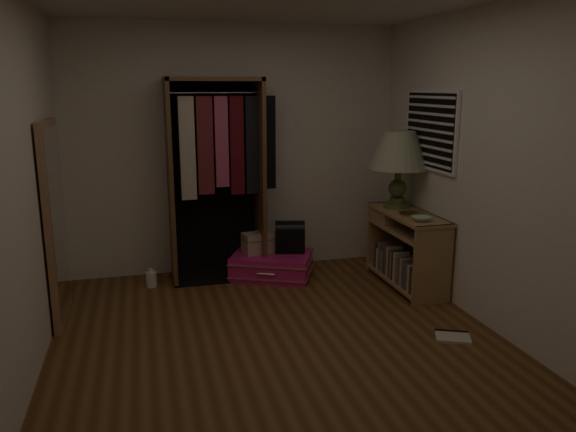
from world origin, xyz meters
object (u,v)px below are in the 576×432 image
Objects in this scene: open_wardrobe at (220,162)px; table_lamp at (399,152)px; pink_suitcase at (272,265)px; white_jug at (151,279)px; console_bookshelf at (405,246)px; train_case at (258,243)px; floor_mirror at (55,223)px; black_bag at (290,236)px.

open_wardrobe is 1.82m from table_lamp.
pink_suitcase is 5.29× the size of white_jug.
console_bookshelf is 1.13× the size of pink_suitcase.
console_bookshelf is 3.26× the size of train_case.
floor_mirror is 1.71× the size of pink_suitcase.
train_case is at bearing 163.42° from table_lamp.
open_wardrobe is 1.21× the size of floor_mirror.
pink_suitcase is at bearing 16.48° from floor_mirror.
open_wardrobe is (-1.74, 0.73, 0.82)m from console_bookshelf.
pink_suitcase is 1.28× the size of table_lamp.
floor_mirror is (-1.50, -0.77, -0.36)m from open_wardrobe.
pink_suitcase is at bearing -157.35° from black_bag.
open_wardrobe reaches higher than table_lamp.
open_wardrobe reaches higher than white_jug.
pink_suitcase is at bearing -19.70° from open_wardrobe.
table_lamp is (1.04, -0.35, 0.89)m from black_bag.
console_bookshelf is 1.19m from black_bag.
console_bookshelf is at bearing -12.76° from white_jug.
open_wardrobe reaches higher than console_bookshelf.
open_wardrobe is at bearing -174.73° from pink_suitcase.
console_bookshelf is at bearing -35.59° from train_case.
console_bookshelf reaches higher than black_bag.
floor_mirror is 9.05× the size of white_jug.
train_case is at bearing 4.17° from white_jug.
train_case is 1.15m from white_jug.
train_case reaches higher than white_jug.
open_wardrobe reaches higher than black_bag.
console_bookshelf is 2.56m from white_jug.
floor_mirror is at bearing -179.33° from console_bookshelf.
train_case is 0.44× the size of table_lamp.
black_bag is at bearing 150.60° from console_bookshelf.
open_wardrobe is 1.07m from black_bag.
train_case is (-1.37, 0.64, -0.04)m from console_bookshelf.
open_wardrobe is at bearing 164.09° from table_lamp.
white_jug is (-1.24, 0.01, -0.05)m from pink_suitcase.
open_wardrobe is at bearing 156.15° from train_case.
console_bookshelf is at bearing -22.77° from open_wardrobe.
black_bag is (-1.04, 0.59, 0.03)m from console_bookshelf.
table_lamp reaches higher than pink_suitcase.
table_lamp is (1.25, -0.32, 1.19)m from pink_suitcase.
floor_mirror reaches higher than train_case.
train_case is at bearing -176.21° from black_bag.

